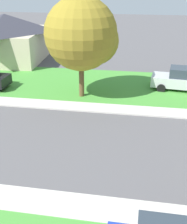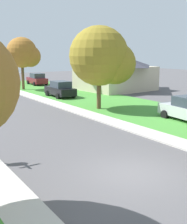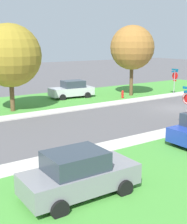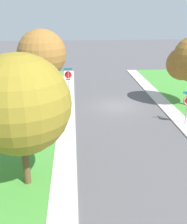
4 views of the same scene
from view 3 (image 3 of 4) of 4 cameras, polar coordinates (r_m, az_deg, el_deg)
The scene contains 11 objects.
ground_plane at distance 27.78m, azimuth 14.89°, elevation 0.66°, with size 120.00×120.00×0.00m, color #565456.
sidewalk_east at distance 24.48m, azimuth -12.72°, elevation -0.69°, with size 1.40×56.00×0.10m, color beige.
lawn_east at distance 28.80m, azimuth -16.30°, elevation 1.07°, with size 8.00×56.00×0.08m, color #479338.
sidewalk_west at distance 16.48m, azimuth -0.01°, elevation -6.89°, with size 1.40×56.00×0.10m, color beige.
lawn_west at distance 13.20m, azimuth 12.05°, elevation -12.38°, with size 8.00×56.00×0.08m, color #479338.
stop_sign_near_corner at distance 34.07m, azimuth 14.39°, elevation 6.03°, with size 0.92×0.92×2.77m.
car_grey_driveway_right at distance 11.64m, azimuth -2.63°, elevation -11.11°, with size 2.12×4.34×1.76m.
car_silver_near_corner at distance 31.51m, azimuth -3.92°, elevation 4.05°, with size 2.39×4.47×1.76m.
tree_sidewalk_near at distance 32.88m, azimuth 6.88°, elevation 11.17°, with size 4.75×4.42×7.13m.
tree_sidewalk_far at distance 26.01m, azimuth -14.61°, elevation 9.47°, with size 5.27×4.90×6.92m.
fire_hydrant at distance 31.33m, azimuth 5.24°, elevation 3.17°, with size 0.38×0.22×0.83m.
Camera 3 is at (-17.43, 20.90, 5.56)m, focal length 50.89 mm.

